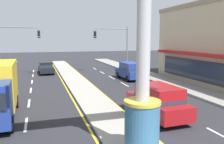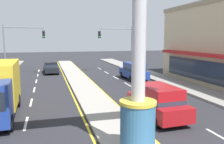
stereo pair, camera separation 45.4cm
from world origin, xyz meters
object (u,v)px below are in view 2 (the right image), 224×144
Objects in this scene: traffic_light_right_side at (120,41)px; suv_far_left_oncoming at (134,71)px; district_sign at (139,55)px; suv_near_right_lane at (158,101)px; traffic_light_left_side at (20,41)px; sedan_far_right_lane at (51,67)px.

suv_far_left_oncoming is (-0.28, -6.27, -3.26)m from traffic_light_right_side.
district_sign is 1.68× the size of suv_near_right_lane.
district_sign is 17.86m from suv_far_left_oncoming.
sedan_far_right_lane is (3.58, 1.26, -3.46)m from traffic_light_left_side.
district_sign is at bearing -110.33° from suv_far_left_oncoming.
sedan_far_right_lane is at bearing 96.71° from district_sign.
suv_far_left_oncoming is at bearing 75.26° from suv_near_right_lane.
suv_far_left_oncoming is (6.12, 16.52, -2.97)m from district_sign.
suv_near_right_lane is 1.07× the size of sedan_far_right_lane.
district_sign is 1.27× the size of traffic_light_left_side.
traffic_light_right_side is 1.33× the size of suv_far_left_oncoming.
traffic_light_left_side is at bearing -179.68° from traffic_light_right_side.
traffic_light_left_side is 1.32× the size of suv_near_right_lane.
suv_near_right_lane is 12.97m from suv_far_left_oncoming.
suv_far_left_oncoming is at bearing 69.67° from district_sign.
district_sign reaches higher than suv_near_right_lane.
sedan_far_right_lane is 11.65m from suv_far_left_oncoming.
traffic_light_right_side is at bearing -7.36° from sedan_far_right_lane.
suv_far_left_oncoming is (12.52, -6.19, -3.26)m from traffic_light_left_side.
traffic_light_right_side is at bearing 87.41° from suv_far_left_oncoming.
suv_near_right_lane is (-3.58, -18.81, -3.26)m from traffic_light_right_side.
traffic_light_right_side is at bearing 74.30° from district_sign.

